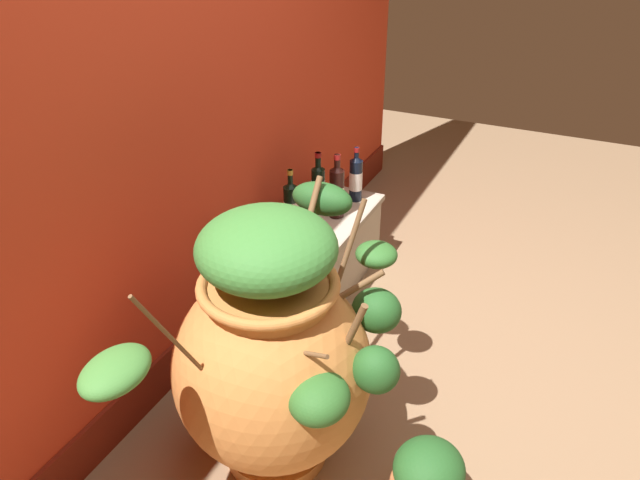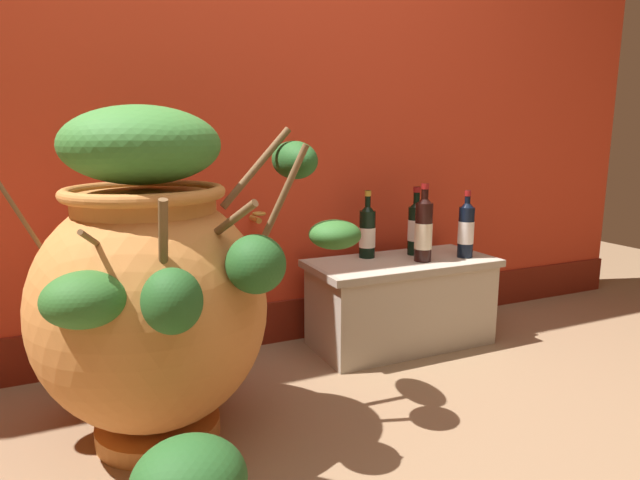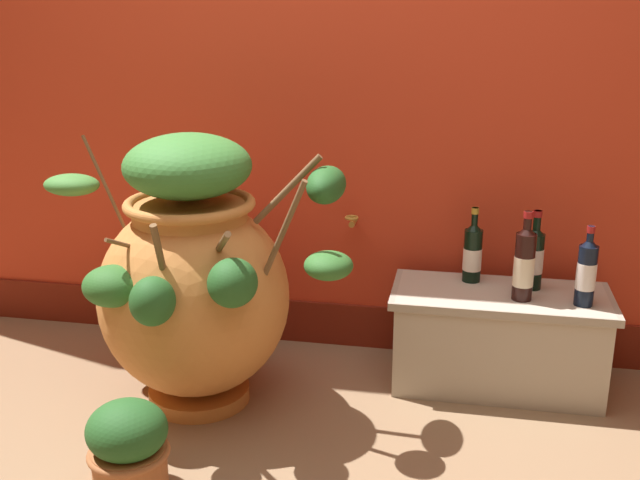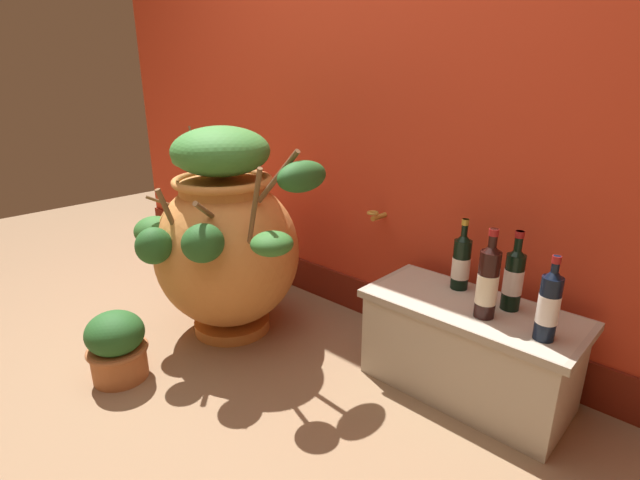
{
  "view_description": "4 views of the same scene",
  "coord_description": "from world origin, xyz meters",
  "px_view_note": "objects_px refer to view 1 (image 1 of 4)",
  "views": [
    {
      "loc": [
        -1.85,
        -0.32,
        1.86
      ],
      "look_at": [
        0.13,
        0.62,
        0.59
      ],
      "focal_mm": 35.13,
      "sensor_mm": 36.0,
      "label": 1
    },
    {
      "loc": [
        -0.63,
        -1.09,
        0.92
      ],
      "look_at": [
        0.2,
        0.73,
        0.53
      ],
      "focal_mm": 30.58,
      "sensor_mm": 36.0,
      "label": 2
    },
    {
      "loc": [
        0.48,
        -1.88,
        1.42
      ],
      "look_at": [
        -0.02,
        0.69,
        0.6
      ],
      "focal_mm": 42.56,
      "sensor_mm": 36.0,
      "label": 3
    },
    {
      "loc": [
        1.33,
        -0.74,
        1.22
      ],
      "look_at": [
        0.0,
        0.69,
        0.53
      ],
      "focal_mm": 26.83,
      "sensor_mm": 36.0,
      "label": 4
    }
  ],
  "objects_px": {
    "terracotta_urn": "(275,352)",
    "wine_bottle_middle": "(356,177)",
    "wine_bottle_back": "(318,185)",
    "wine_bottle_left": "(291,204)",
    "wine_bottle_right": "(337,191)"
  },
  "relations": [
    {
      "from": "wine_bottle_middle",
      "to": "wine_bottle_right",
      "type": "relative_size",
      "value": 0.89
    },
    {
      "from": "terracotta_urn",
      "to": "wine_bottle_middle",
      "type": "relative_size",
      "value": 4.18
    },
    {
      "from": "wine_bottle_middle",
      "to": "wine_bottle_back",
      "type": "relative_size",
      "value": 0.97
    },
    {
      "from": "terracotta_urn",
      "to": "wine_bottle_middle",
      "type": "distance_m",
      "value": 1.4
    },
    {
      "from": "terracotta_urn",
      "to": "wine_bottle_right",
      "type": "xyz_separation_m",
      "value": [
        1.16,
        0.29,
        0.04
      ]
    },
    {
      "from": "wine_bottle_right",
      "to": "terracotta_urn",
      "type": "bearing_deg",
      "value": -166.11
    },
    {
      "from": "wine_bottle_right",
      "to": "wine_bottle_back",
      "type": "xyz_separation_m",
      "value": [
        0.04,
        0.12,
        -0.01
      ]
    },
    {
      "from": "terracotta_urn",
      "to": "wine_bottle_back",
      "type": "bearing_deg",
      "value": 18.82
    },
    {
      "from": "terracotta_urn",
      "to": "wine_bottle_middle",
      "type": "height_order",
      "value": "terracotta_urn"
    },
    {
      "from": "wine_bottle_middle",
      "to": "wine_bottle_right",
      "type": "bearing_deg",
      "value": 176.32
    },
    {
      "from": "wine_bottle_left",
      "to": "wine_bottle_right",
      "type": "bearing_deg",
      "value": -41.39
    },
    {
      "from": "wine_bottle_back",
      "to": "wine_bottle_left",
      "type": "bearing_deg",
      "value": 170.53
    },
    {
      "from": "wine_bottle_left",
      "to": "wine_bottle_middle",
      "type": "xyz_separation_m",
      "value": [
        0.4,
        -0.17,
        0.01
      ]
    },
    {
      "from": "wine_bottle_left",
      "to": "wine_bottle_right",
      "type": "relative_size",
      "value": 0.89
    },
    {
      "from": "wine_bottle_left",
      "to": "wine_bottle_back",
      "type": "height_order",
      "value": "wine_bottle_back"
    }
  ]
}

